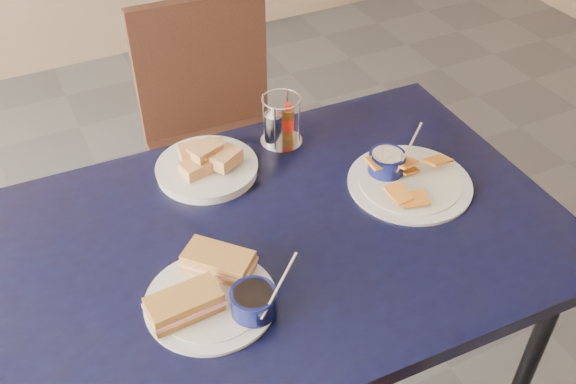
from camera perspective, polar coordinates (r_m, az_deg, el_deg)
name	(u,v)px	position (r m, az deg, el deg)	size (l,w,h in m)	color
dining_table	(284,250)	(1.47, -0.35, -5.22)	(1.28, 0.87, 0.75)	black
chair_far	(215,126)	(2.14, -6.54, 5.89)	(0.46, 0.44, 0.93)	black
sandwich_plate	(215,292)	(1.28, -6.51, -8.79)	(0.30, 0.28, 0.12)	white
plantain_plate	(402,176)	(1.57, 10.12, 1.45)	(0.30, 0.30, 0.12)	white
bread_basket	(207,165)	(1.58, -7.22, 2.42)	(0.25, 0.25, 0.08)	white
condiment_caddy	(279,124)	(1.65, -0.77, 6.04)	(0.11, 0.11, 0.14)	silver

